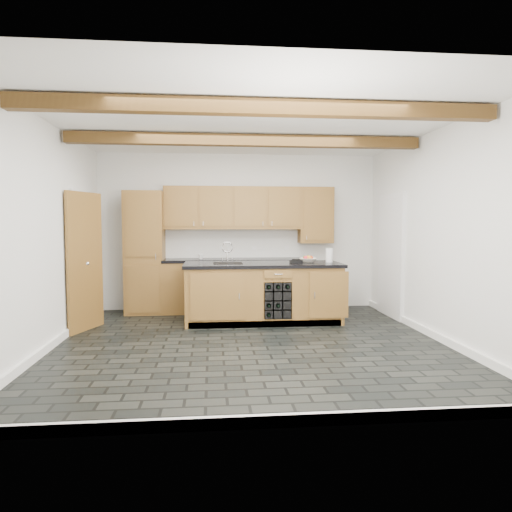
{
  "coord_description": "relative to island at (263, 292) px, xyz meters",
  "views": [
    {
      "loc": [
        -0.49,
        -5.81,
        1.54
      ],
      "look_at": [
        0.15,
        0.8,
        1.08
      ],
      "focal_mm": 32.0,
      "sensor_mm": 36.0,
      "label": 1
    }
  ],
  "objects": [
    {
      "name": "fruit_cluster",
      "position": [
        0.73,
        0.08,
        0.54
      ],
      "size": [
        0.16,
        0.17,
        0.07
      ],
      "color": "#B73118",
      "rests_on": "fruit_bowl"
    },
    {
      "name": "mug",
      "position": [
        -1.0,
        0.88,
        0.51
      ],
      "size": [
        0.12,
        0.12,
        0.09
      ],
      "primitive_type": "imported",
      "rotation": [
        0.0,
        0.0,
        -0.27
      ],
      "color": "white",
      "rests_on": "back_cabinetry"
    },
    {
      "name": "back_cabinetry",
      "position": [
        -0.68,
        0.95,
        0.51
      ],
      "size": [
        3.65,
        0.62,
        2.2
      ],
      "color": "olive",
      "rests_on": "ground"
    },
    {
      "name": "paper_towel",
      "position": [
        1.07,
        0.04,
        0.57
      ],
      "size": [
        0.11,
        0.11,
        0.22
      ],
      "primitive_type": "cylinder",
      "color": "white",
      "rests_on": "island"
    },
    {
      "name": "ground",
      "position": [
        -0.31,
        -1.28,
        -0.47
      ],
      "size": [
        5.0,
        5.0,
        0.0
      ],
      "primitive_type": "plane",
      "color": "black",
      "rests_on": "ground"
    },
    {
      "name": "faucet",
      "position": [
        -0.56,
        0.05,
        0.5
      ],
      "size": [
        0.45,
        0.4,
        0.34
      ],
      "color": "black",
      "rests_on": "island"
    },
    {
      "name": "fruit_bowl",
      "position": [
        0.73,
        0.08,
        0.5
      ],
      "size": [
        0.34,
        0.34,
        0.07
      ],
      "primitive_type": "imported",
      "rotation": [
        0.0,
        0.0,
        -0.22
      ],
      "color": "silver",
      "rests_on": "island"
    },
    {
      "name": "kitchen_scale",
      "position": [
        0.52,
        -0.0,
        0.49
      ],
      "size": [
        0.19,
        0.13,
        0.06
      ],
      "rotation": [
        0.0,
        0.0,
        -0.01
      ],
      "color": "black",
      "rests_on": "island"
    },
    {
      "name": "island",
      "position": [
        0.0,
        0.0,
        0.0
      ],
      "size": [
        2.48,
        0.96,
        0.93
      ],
      "color": "olive",
      "rests_on": "ground"
    },
    {
      "name": "room_shell",
      "position": [
        -0.39,
        -0.75,
        1.06
      ],
      "size": [
        5.01,
        5.0,
        5.0
      ],
      "color": "white",
      "rests_on": "ground"
    }
  ]
}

